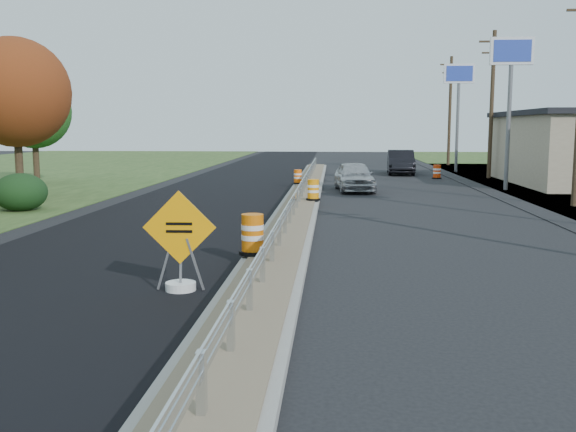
# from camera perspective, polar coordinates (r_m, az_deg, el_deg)

# --- Properties ---
(ground) EXTENTS (140.00, 140.00, 0.00)m
(ground) POSITION_cam_1_polar(r_m,az_deg,el_deg) (18.85, -0.26, -2.21)
(ground) COLOR black
(ground) RESTS_ON ground
(milled_overlay) EXTENTS (7.20, 120.00, 0.01)m
(milled_overlay) POSITION_cam_1_polar(r_m,az_deg,el_deg) (29.28, -7.40, 1.35)
(milled_overlay) COLOR black
(milled_overlay) RESTS_ON ground
(median) EXTENTS (1.60, 55.00, 0.23)m
(median) POSITION_cam_1_polar(r_m,az_deg,el_deg) (26.73, 1.03, 1.02)
(median) COLOR gray
(median) RESTS_ON ground
(guardrail) EXTENTS (0.10, 46.15, 0.72)m
(guardrail) POSITION_cam_1_polar(r_m,az_deg,el_deg) (27.66, 1.14, 2.53)
(guardrail) COLOR silver
(guardrail) RESTS_ON median
(pylon_sign_mid) EXTENTS (2.20, 0.30, 7.90)m
(pylon_sign_mid) POSITION_cam_1_polar(r_m,az_deg,el_deg) (35.83, 19.23, 12.53)
(pylon_sign_mid) COLOR slate
(pylon_sign_mid) RESTS_ON ground
(pylon_sign_north) EXTENTS (2.20, 0.30, 7.90)m
(pylon_sign_north) POSITION_cam_1_polar(r_m,az_deg,el_deg) (49.45, 14.94, 11.30)
(pylon_sign_north) COLOR slate
(pylon_sign_north) RESTS_ON ground
(utility_pole_nmid) EXTENTS (1.90, 0.26, 9.40)m
(utility_pole_nmid) POSITION_cam_1_polar(r_m,az_deg,el_deg) (43.72, 17.67, 9.65)
(utility_pole_nmid) COLOR #473523
(utility_pole_nmid) RESTS_ON ground
(utility_pole_north) EXTENTS (1.90, 0.26, 9.40)m
(utility_pole_north) POSITION_cam_1_polar(r_m,az_deg,el_deg) (58.41, 14.20, 9.24)
(utility_pole_north) COLOR #473523
(utility_pole_north) RESTS_ON ground
(hedge_north) EXTENTS (2.09, 2.09, 1.52)m
(hedge_north) POSITION_cam_1_polar(r_m,az_deg,el_deg) (27.58, -22.70, 1.98)
(hedge_north) COLOR black
(hedge_north) RESTS_ON ground
(tree_near_red) EXTENTS (4.95, 4.95, 7.35)m
(tree_near_red) POSITION_cam_1_polar(r_m,az_deg,el_deg) (31.97, -23.09, 10.06)
(tree_near_red) COLOR #473523
(tree_near_red) RESTS_ON ground
(tree_near_back) EXTENTS (4.29, 4.29, 6.37)m
(tree_near_back) POSITION_cam_1_polar(r_m,az_deg,el_deg) (40.45, -21.68, 8.62)
(tree_near_back) COLOR #473523
(tree_near_back) RESTS_ON ground
(caution_sign) EXTENTS (1.49, 0.62, 2.05)m
(caution_sign) POSITION_cam_1_polar(r_m,az_deg,el_deg) (13.21, -9.55, -4.38)
(caution_sign) COLOR white
(caution_sign) RESTS_ON ground
(barrel_median_near) EXTENTS (0.67, 0.67, 0.99)m
(barrel_median_near) POSITION_cam_1_polar(r_m,az_deg,el_deg) (15.62, -3.17, -1.71)
(barrel_median_near) COLOR black
(barrel_median_near) RESTS_ON median
(barrel_median_mid) EXTENTS (0.61, 0.61, 0.89)m
(barrel_median_mid) POSITION_cam_1_polar(r_m,az_deg,el_deg) (27.27, 2.25, 2.31)
(barrel_median_mid) COLOR black
(barrel_median_mid) RESTS_ON median
(barrel_median_far) EXTENTS (0.53, 0.53, 0.78)m
(barrel_median_far) POSITION_cam_1_polar(r_m,az_deg,el_deg) (35.27, 0.88, 3.49)
(barrel_median_far) COLOR black
(barrel_median_far) RESTS_ON median
(barrel_shoulder_mid) EXTENTS (0.62, 0.62, 0.90)m
(barrel_shoulder_mid) POSITION_cam_1_polar(r_m,az_deg,el_deg) (42.80, 13.10, 3.83)
(barrel_shoulder_mid) COLOR black
(barrel_shoulder_mid) RESTS_ON ground
(barrel_shoulder_far) EXTENTS (0.62, 0.62, 0.91)m
(barrel_shoulder_far) POSITION_cam_1_polar(r_m,az_deg,el_deg) (51.29, 10.58, 4.54)
(barrel_shoulder_far) COLOR black
(barrel_shoulder_far) RESTS_ON ground
(car_silver) EXTENTS (2.28, 4.70, 1.55)m
(car_silver) POSITION_cam_1_polar(r_m,az_deg,el_deg) (33.69, 5.92, 3.53)
(car_silver) COLOR #ACACB0
(car_silver) RESTS_ON ground
(car_dark_mid) EXTENTS (2.07, 5.26, 1.71)m
(car_dark_mid) POSITION_cam_1_polar(r_m,az_deg,el_deg) (46.49, 9.99, 4.74)
(car_dark_mid) COLOR black
(car_dark_mid) RESTS_ON ground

